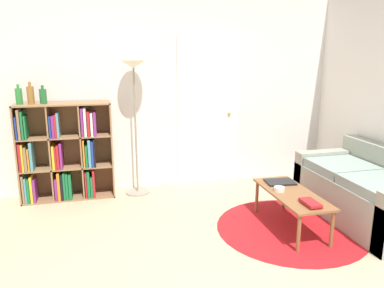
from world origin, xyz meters
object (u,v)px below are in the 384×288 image
(bookshelf, at_px, (63,154))
(bottle_left, at_px, (19,96))
(floor_lamp, at_px, (134,85))
(bottle_middle, at_px, (31,95))
(bottle_right, at_px, (43,96))
(couch, at_px, (369,193))
(coffee_table, at_px, (292,196))
(bowl, at_px, (279,189))
(laptop, at_px, (280,182))

(bookshelf, relative_size, bottle_left, 5.14)
(floor_lamp, distance_m, bottle_middle, 1.20)
(bottle_right, bearing_deg, bottle_left, 176.73)
(floor_lamp, xyz_separation_m, couch, (2.37, -1.41, -1.11))
(floor_lamp, bearing_deg, couch, -30.74)
(couch, relative_size, coffee_table, 1.56)
(couch, bearing_deg, bowl, 176.78)
(couch, distance_m, bowl, 1.06)
(bowl, bearing_deg, coffee_table, -29.94)
(bowl, relative_size, bottle_right, 0.51)
(couch, height_order, coffee_table, couch)
(couch, bearing_deg, bottle_right, 157.28)
(coffee_table, bearing_deg, couch, 0.25)
(bookshelf, relative_size, bottle_middle, 4.65)
(bookshelf, xyz_separation_m, bottle_right, (-0.17, -0.02, 0.72))
(floor_lamp, xyz_separation_m, laptop, (1.45, -1.11, -1.00))
(couch, height_order, bottle_middle, bottle_middle)
(bookshelf, bearing_deg, bottle_right, -174.23)
(coffee_table, xyz_separation_m, laptop, (0.02, 0.30, 0.05))
(floor_lamp, xyz_separation_m, bowl, (1.32, -1.35, -0.99))
(couch, distance_m, laptop, 0.97)
(bookshelf, distance_m, laptop, 2.62)
(bottle_middle, height_order, bottle_right, bottle_middle)
(bookshelf, distance_m, couch, 3.58)
(bookshelf, distance_m, coffee_table, 2.75)
(couch, distance_m, bottle_middle, 3.97)
(bottle_left, relative_size, bottle_right, 1.07)
(floor_lamp, height_order, laptop, floor_lamp)
(bottle_middle, relative_size, bottle_right, 1.19)
(bookshelf, bearing_deg, laptop, -26.34)
(bookshelf, bearing_deg, coffee_table, -32.09)
(floor_lamp, distance_m, coffee_table, 2.27)
(bookshelf, relative_size, laptop, 3.67)
(bottle_right, bearing_deg, coffee_table, -30.02)
(laptop, bearing_deg, bottle_right, 155.53)
(bookshelf, distance_m, bowl, 2.62)
(bookshelf, relative_size, floor_lamp, 0.70)
(couch, xyz_separation_m, bottle_middle, (-3.56, 1.44, 1.01))
(bottle_middle, bearing_deg, laptop, -23.40)
(bowl, bearing_deg, laptop, 61.34)
(bowl, height_order, bottle_right, bottle_right)
(bottle_left, bearing_deg, floor_lamp, -1.84)
(bookshelf, distance_m, bottle_middle, 0.80)
(bookshelf, bearing_deg, floor_lamp, -2.85)
(bookshelf, height_order, bottle_left, bottle_left)
(laptop, xyz_separation_m, bottle_right, (-2.51, 1.14, 0.89))
(laptop, distance_m, bottle_left, 3.14)
(floor_lamp, relative_size, bottle_left, 7.31)
(bottle_left, bearing_deg, bottle_middle, -5.55)
(couch, bearing_deg, coffee_table, -179.75)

